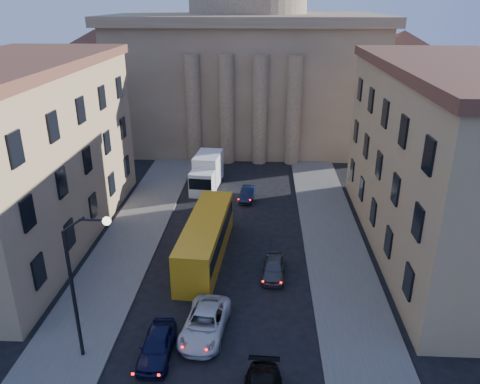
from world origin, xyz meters
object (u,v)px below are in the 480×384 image
object	(u,v)px
car_left_near	(157,345)
box_truck	(207,173)
city_bus	(206,238)
street_lamp	(80,277)

from	to	relation	value
car_left_near	box_truck	bearing A→B (deg)	90.78
city_bus	box_truck	bearing A→B (deg)	100.22
city_bus	box_truck	world-z (taller)	box_truck
car_left_near	street_lamp	bearing A→B (deg)	-175.40
car_left_near	city_bus	size ratio (longest dim) A/B	0.37
car_left_near	box_truck	size ratio (longest dim) A/B	0.66
street_lamp	box_truck	size ratio (longest dim) A/B	1.35
car_left_near	box_truck	xyz separation A→B (m)	(-0.23, 25.82, 0.91)
car_left_near	city_bus	world-z (taller)	city_bus
car_left_near	box_truck	world-z (taller)	box_truck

